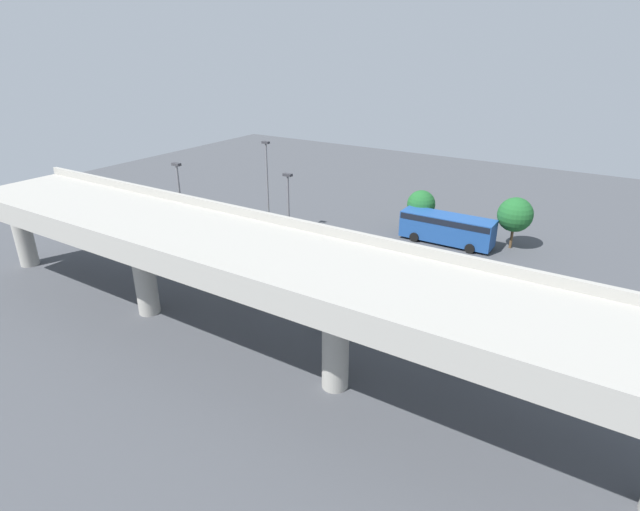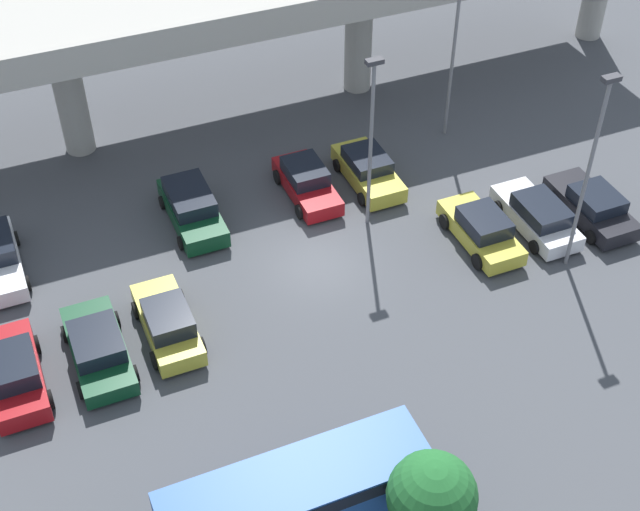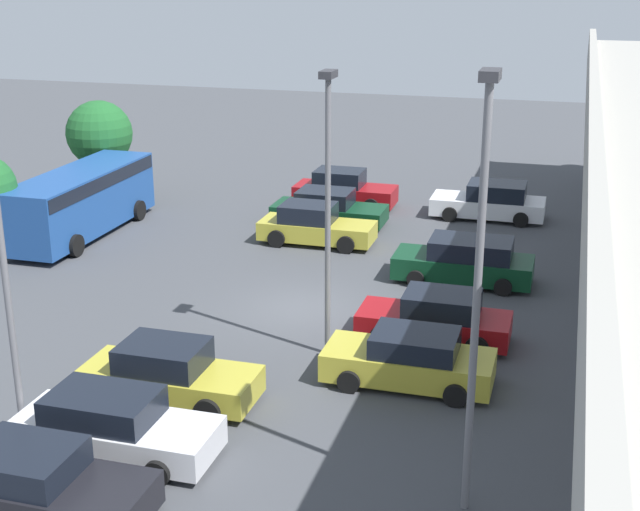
{
  "view_description": "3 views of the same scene",
  "coord_description": "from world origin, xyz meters",
  "views": [
    {
      "loc": [
        -18.61,
        31.26,
        17.13
      ],
      "look_at": [
        -0.4,
        2.77,
        2.62
      ],
      "focal_mm": 28.0,
      "sensor_mm": 36.0,
      "label": 1
    },
    {
      "loc": [
        -10.59,
        -25.5,
        25.25
      ],
      "look_at": [
        -0.07,
        -0.47,
        0.91
      ],
      "focal_mm": 50.0,
      "sensor_mm": 36.0,
      "label": 2
    },
    {
      "loc": [
        25.8,
        8.06,
        10.87
      ],
      "look_at": [
        -2.51,
        -0.11,
        1.01
      ],
      "focal_mm": 50.0,
      "sensor_mm": 36.0,
      "label": 3
    }
  ],
  "objects": [
    {
      "name": "shuttle_bus",
      "position": [
        -5.32,
        -11.11,
        1.59
      ],
      "size": [
        8.41,
        2.69,
        2.67
      ],
      "color": "#1E478C",
      "rests_on": "ground_plane"
    },
    {
      "name": "highway_overpass",
      "position": [
        0.0,
        12.26,
        6.07
      ],
      "size": [
        46.03,
        7.85,
        7.49
      ],
      "color": "#9E9B93",
      "rests_on": "ground_plane"
    },
    {
      "name": "parked_car_7",
      "position": [
        12.37,
        -1.87,
        0.7
      ],
      "size": [
        2.18,
        4.74,
        1.51
      ],
      "rotation": [
        0.0,
        0.0,
        1.57
      ],
      "color": "black",
      "rests_on": "ground_plane"
    },
    {
      "name": "parked_car_9",
      "position": [
        -6.83,
        -1.58,
        0.74
      ],
      "size": [
        2.03,
        4.56,
        1.61
      ],
      "rotation": [
        0.0,
        0.0,
        1.57
      ],
      "color": "gold",
      "rests_on": "ground_plane"
    },
    {
      "name": "parked_car_6",
      "position": [
        9.76,
        -1.51,
        0.7
      ],
      "size": [
        2.11,
        4.7,
        1.5
      ],
      "rotation": [
        0.0,
        0.0,
        1.57
      ],
      "color": "silver",
      "rests_on": "ground_plane"
    },
    {
      "name": "parked_car_4",
      "position": [
        4.37,
        4.37,
        0.7
      ],
      "size": [
        2.1,
        4.51,
        1.5
      ],
      "rotation": [
        0.0,
        0.0,
        -1.57
      ],
      "color": "gold",
      "rests_on": "ground_plane"
    },
    {
      "name": "ground_plane",
      "position": [
        0.0,
        0.0,
        0.0
      ],
      "size": [
        95.58,
        95.58,
        0.0
      ],
      "primitive_type": "plane",
      "color": "#424449"
    },
    {
      "name": "parked_car_1",
      "position": [
        -9.56,
        -1.79,
        0.69
      ],
      "size": [
        2.19,
        4.82,
        1.5
      ],
      "rotation": [
        0.0,
        0.0,
        1.57
      ],
      "color": "#0C381E",
      "rests_on": "ground_plane"
    },
    {
      "name": "parked_car_0",
      "position": [
        -12.59,
        -1.89,
        0.78
      ],
      "size": [
        2.09,
        4.61,
        1.7
      ],
      "rotation": [
        0.0,
        0.0,
        1.57
      ],
      "color": "maroon",
      "rests_on": "ground_plane"
    },
    {
      "name": "lamp_post_near_aisle",
      "position": [
        3.13,
        1.74,
        4.74
      ],
      "size": [
        0.7,
        0.35,
        8.09
      ],
      "color": "slate",
      "rests_on": "ground_plane"
    },
    {
      "name": "parked_car_3",
      "position": [
        1.39,
        4.59,
        0.72
      ],
      "size": [
        2.04,
        4.49,
        1.54
      ],
      "rotation": [
        0.0,
        0.0,
        -1.57
      ],
      "color": "maroon",
      "rests_on": "ground_plane"
    },
    {
      "name": "tree_front_centre",
      "position": [
        -1.87,
        -13.22,
        2.6
      ],
      "size": [
        2.72,
        2.72,
        3.97
      ],
      "color": "brown",
      "rests_on": "ground_plane"
    },
    {
      "name": "lamp_post_mid_lot",
      "position": [
        9.67,
        -3.98,
        5.18
      ],
      "size": [
        0.7,
        0.35,
        8.96
      ],
      "color": "slate",
      "rests_on": "ground_plane"
    },
    {
      "name": "parked_car_2",
      "position": [
        -3.98,
        4.77,
        0.76
      ],
      "size": [
        2.18,
        4.83,
        1.6
      ],
      "rotation": [
        0.0,
        0.0,
        -1.57
      ],
      "color": "#0C381E",
      "rests_on": "ground_plane"
    },
    {
      "name": "parked_car_5",
      "position": [
        7.01,
        -1.42,
        0.72
      ],
      "size": [
        2.08,
        4.56,
        1.57
      ],
      "rotation": [
        0.0,
        0.0,
        1.57
      ],
      "color": "gold",
      "rests_on": "ground_plane"
    },
    {
      "name": "lamp_post_by_overpass",
      "position": [
        9.65,
        6.53,
        5.21
      ],
      "size": [
        0.7,
        0.35,
        9.01
      ],
      "color": "slate",
      "rests_on": "ground_plane"
    }
  ]
}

